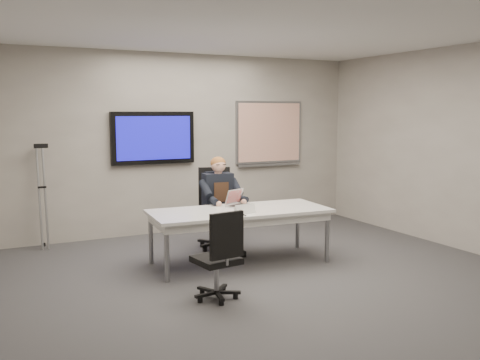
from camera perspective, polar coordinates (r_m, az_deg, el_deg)
name	(u,v)px	position (r m, az deg, el deg)	size (l,w,h in m)	color
floor	(279,283)	(6.09, 4.23, -10.90)	(6.00, 6.00, 0.02)	#343437
ceiling	(282,25)	(5.85, 4.50, 16.13)	(6.00, 6.00, 0.02)	silver
wall_back	(183,143)	(8.51, -6.11, 3.90)	(6.00, 0.02, 2.80)	gray
wall_right	(474,149)	(7.78, 23.70, 3.01)	(0.02, 6.00, 2.80)	gray
conference_table	(240,216)	(6.69, -0.05, -3.83)	(2.29, 1.09, 0.69)	white
tv_display	(153,138)	(8.29, -9.23, 4.45)	(1.30, 0.09, 0.80)	black
whiteboard	(269,133)	(9.14, 3.13, 4.99)	(1.25, 0.08, 1.10)	gray
office_chair_far	(216,223)	(7.52, -2.54, -4.60)	(0.65, 0.65, 1.12)	black
office_chair_near	(219,272)	(5.48, -2.31, -9.79)	(0.50, 0.50, 0.93)	black
seated_person	(223,214)	(7.26, -1.84, -3.65)	(0.42, 0.71, 1.29)	#202636
crutch	(42,195)	(7.90, -20.34, -1.50)	(0.20, 0.31, 1.51)	#96999D
laptop	(237,202)	(6.92, -0.33, -2.35)	(0.36, 0.38, 0.21)	silver
name_tent	(245,209)	(6.42, 0.52, -3.08)	(0.28, 0.08, 0.11)	white
pen	(243,215)	(6.32, 0.37, -3.71)	(0.01, 0.01, 0.16)	black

